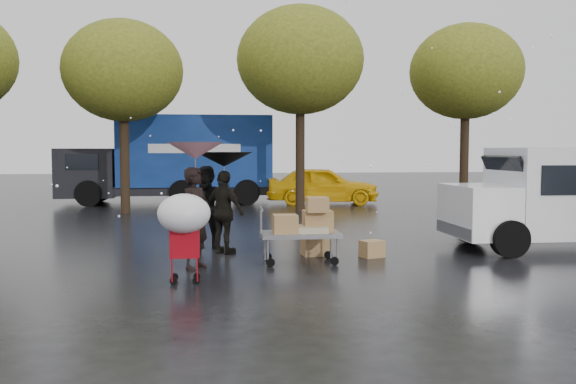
{
  "coord_description": "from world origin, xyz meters",
  "views": [
    {
      "loc": [
        -0.47,
        -11.14,
        2.16
      ],
      "look_at": [
        0.99,
        1.0,
        1.31
      ],
      "focal_mm": 38.0,
      "sensor_mm": 36.0,
      "label": 1
    }
  ],
  "objects": [
    {
      "name": "umbrella_pink",
      "position": [
        -0.82,
        -0.07,
        2.14
      ],
      "size": [
        1.01,
        1.01,
        2.29
      ],
      "color": "#4C4C4C",
      "rests_on": "ground"
    },
    {
      "name": "ground",
      "position": [
        0.0,
        0.0,
        0.0
      ],
      "size": [
        90.0,
        90.0,
        0.0
      ],
      "primitive_type": "plane",
      "color": "black",
      "rests_on": "ground"
    },
    {
      "name": "person_middle",
      "position": [
        -0.62,
        2.08,
        0.9
      ],
      "size": [
        1.03,
        0.9,
        1.81
      ],
      "primitive_type": "imported",
      "rotation": [
        0.0,
        0.0,
        -0.28
      ],
      "color": "black",
      "rests_on": "ground"
    },
    {
      "name": "vendor_cart",
      "position": [
        1.22,
        0.25,
        0.73
      ],
      "size": [
        1.52,
        0.8,
        1.27
      ],
      "color": "slate",
      "rests_on": "ground"
    },
    {
      "name": "box_ground_near",
      "position": [
        1.57,
        1.06,
        0.25
      ],
      "size": [
        0.6,
        0.5,
        0.5
      ],
      "primitive_type": "cube",
      "rotation": [
        0.0,
        0.0,
        0.11
      ],
      "color": "#9A6D43",
      "rests_on": "ground"
    },
    {
      "name": "person_pink",
      "position": [
        -0.82,
        -0.07,
        0.92
      ],
      "size": [
        0.74,
        0.81,
        1.85
      ],
      "primitive_type": "imported",
      "rotation": [
        0.0,
        0.0,
        0.99
      ],
      "color": "black",
      "rests_on": "ground"
    },
    {
      "name": "box_ground_far",
      "position": [
        2.66,
        0.71,
        0.17
      ],
      "size": [
        0.52,
        0.46,
        0.34
      ],
      "primitive_type": "cube",
      "rotation": [
        0.0,
        0.0,
        0.35
      ],
      "color": "#9A6D43",
      "rests_on": "ground"
    },
    {
      "name": "person_black",
      "position": [
        -0.28,
        1.49,
        0.87
      ],
      "size": [
        1.02,
        1.01,
        1.73
      ],
      "primitive_type": "imported",
      "rotation": [
        0.0,
        0.0,
        2.38
      ],
      "color": "black",
      "rests_on": "ground"
    },
    {
      "name": "white_van",
      "position": [
        7.19,
        1.26,
        1.16
      ],
      "size": [
        4.91,
        2.18,
        2.2
      ],
      "color": "silver",
      "rests_on": "ground"
    },
    {
      "name": "blue_truck",
      "position": [
        -2.06,
        13.72,
        1.76
      ],
      "size": [
        8.3,
        2.6,
        3.5
      ],
      "color": "navy",
      "rests_on": "ground"
    },
    {
      "name": "umbrella_black",
      "position": [
        -0.28,
        1.49,
        1.96
      ],
      "size": [
        1.18,
        1.18,
        2.11
      ],
      "color": "#4C4C4C",
      "rests_on": "ground"
    },
    {
      "name": "shopping_cart",
      "position": [
        -0.96,
        -1.37,
        1.06
      ],
      "size": [
        0.84,
        0.84,
        1.46
      ],
      "color": "#A10915",
      "rests_on": "ground"
    },
    {
      "name": "tree_row",
      "position": [
        -0.47,
        10.0,
        5.02
      ],
      "size": [
        21.6,
        4.4,
        7.12
      ],
      "color": "black",
      "rests_on": "ground"
    },
    {
      "name": "yellow_taxi",
      "position": [
        3.77,
        12.59,
        0.75
      ],
      "size": [
        4.62,
        2.41,
        1.5
      ],
      "primitive_type": "imported",
      "rotation": [
        0.0,
        0.0,
        1.42
      ],
      "color": "yellow",
      "rests_on": "ground"
    }
  ]
}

